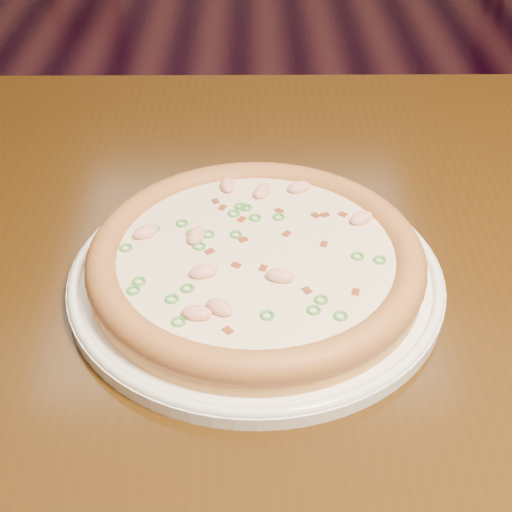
{
  "coord_description": "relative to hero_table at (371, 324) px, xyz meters",
  "views": [
    {
      "loc": [
        0.05,
        -0.67,
        1.16
      ],
      "look_at": [
        0.05,
        -0.18,
        0.78
      ],
      "focal_mm": 50.0,
      "sensor_mm": 36.0,
      "label": 1
    }
  ],
  "objects": [
    {
      "name": "hero_table",
      "position": [
        0.0,
        0.0,
        0.0
      ],
      "size": [
        1.2,
        0.8,
        0.75
      ],
      "color": "black",
      "rests_on": "ground"
    },
    {
      "name": "plate",
      "position": [
        -0.12,
        -0.05,
        0.11
      ],
      "size": [
        0.33,
        0.33,
        0.02
      ],
      "color": "white",
      "rests_on": "hero_table"
    },
    {
      "name": "pizza",
      "position": [
        -0.12,
        -0.05,
        0.13
      ],
      "size": [
        0.3,
        0.3,
        0.03
      ],
      "color": "tan",
      "rests_on": "plate"
    }
  ]
}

